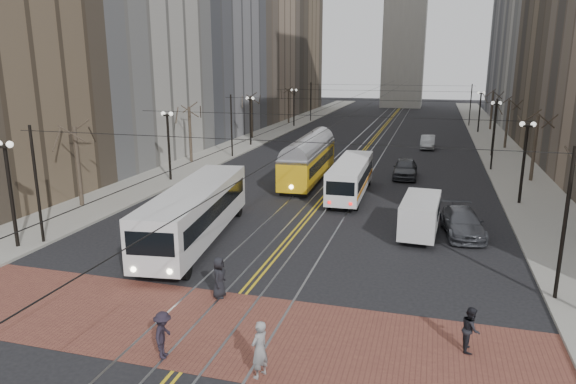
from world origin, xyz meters
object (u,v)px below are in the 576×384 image
Objects in this scene: sedan_silver at (428,142)px; pedestrian_c at (471,329)px; transit_bus at (196,215)px; cargo_van at (420,217)px; pedestrian_b at (260,349)px; pedestrian_a at (219,277)px; streetcar at (309,163)px; rear_bus at (351,179)px; sedan_parked at (462,222)px; pedestrian_d at (163,335)px; sedan_grey at (405,168)px.

sedan_silver is 44.91m from pedestrian_c.
pedestrian_c is (14.08, -7.72, -0.76)m from transit_bus.
cargo_van reaches higher than sedan_silver.
pedestrian_a is at bearing -122.39° from pedestrian_b.
transit_bus is 12.77m from cargo_van.
streetcar is 22.40m from sedan_silver.
pedestrian_b is at bearing -102.47° from cargo_van.
sedan_silver is at bearing 77.02° from rear_bus.
transit_bus is at bearing -167.13° from sedan_parked.
cargo_van is 3.06× the size of pedestrian_d.
pedestrian_b reaches higher than sedan_grey.
sedan_silver is 2.77× the size of pedestrian_d.
rear_bus is 5.69× the size of pedestrian_a.
streetcar is 6.13m from rear_bus.
transit_bus is 2.45× the size of sedan_parked.
pedestrian_b is (-4.31, -48.32, 0.21)m from sedan_silver.
streetcar is 2.56× the size of sedan_grey.
rear_bus is 23.66m from pedestrian_d.
streetcar is 2.77× the size of sedan_silver.
rear_bus is 1.98× the size of sedan_parked.
sedan_parked is 3.09× the size of pedestrian_d.
pedestrian_a is at bearing -64.48° from transit_bus.
pedestrian_c reaches higher than sedan_silver.
transit_bus reaches higher than pedestrian_a.
pedestrian_d is at bearing 175.03° from pedestrian_a.
sedan_parked is at bearing -43.22° from pedestrian_d.
transit_bus is at bearing 59.93° from pedestrian_c.
pedestrian_b is 1.16× the size of pedestrian_d.
cargo_van reaches higher than pedestrian_b.
transit_bus is 0.99× the size of streetcar.
pedestrian_b is (-2.70, -31.35, 0.12)m from sedan_grey.
rear_bus is 10.55m from sedan_parked.
pedestrian_a is 1.07× the size of pedestrian_d.
pedestrian_c reaches higher than sedan_parked.
transit_bus reaches higher than sedan_silver.
sedan_parked is 13.04m from pedestrian_c.
cargo_van is 2.59m from sedan_parked.
transit_bus reaches higher than pedestrian_d.
pedestrian_b reaches higher than sedan_silver.
rear_bus reaches higher than pedestrian_a.
streetcar is 27.23m from pedestrian_c.
pedestrian_a is at bearing -87.92° from streetcar.
sedan_silver is 31.92m from sedan_parked.
streetcar reaches higher than pedestrian_d.
pedestrian_a is (-2.66, -18.68, -0.42)m from rear_bus.
pedestrian_a reaches higher than sedan_parked.
sedan_silver is 0.90× the size of sedan_parked.
pedestrian_a is (4.01, -6.19, -0.67)m from transit_bus.
sedan_parked is 15.48m from pedestrian_a.
streetcar is at bearing -147.17° from pedestrian_b.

